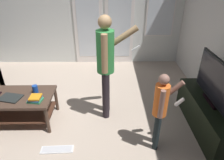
# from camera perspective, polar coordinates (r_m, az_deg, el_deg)

# --- Properties ---
(ground_plane) EXTENTS (5.26, 5.16, 0.02)m
(ground_plane) POSITION_cam_1_polar(r_m,az_deg,el_deg) (3.29, -15.50, -13.32)
(ground_plane) COLOR #BBA794
(wall_back_with_doors) EXTENTS (5.26, 0.09, 2.74)m
(wall_back_with_doors) POSITION_cam_1_polar(r_m,az_deg,el_deg) (5.00, -9.50, 19.30)
(wall_back_with_doors) COLOR silver
(wall_back_with_doors) RESTS_ON ground_plane
(coffee_table) EXTENTS (1.01, 0.63, 0.48)m
(coffee_table) POSITION_cam_1_polar(r_m,az_deg,el_deg) (3.40, -24.75, -5.93)
(coffee_table) COLOR #473327
(coffee_table) RESTS_ON ground_plane
(tv_stand) EXTENTS (0.41, 1.44, 0.47)m
(tv_stand) POSITION_cam_1_polar(r_m,az_deg,el_deg) (3.35, 25.42, -9.06)
(tv_stand) COLOR black
(tv_stand) RESTS_ON ground_plane
(flat_screen_tv) EXTENTS (0.08, 1.04, 0.64)m
(flat_screen_tv) POSITION_cam_1_polar(r_m,az_deg,el_deg) (3.06, 27.59, -0.62)
(flat_screen_tv) COLOR black
(flat_screen_tv) RESTS_ON tv_stand
(person_adult) EXTENTS (0.66, 0.44, 1.63)m
(person_adult) POSITION_cam_1_polar(r_m,az_deg,el_deg) (2.94, -1.61, 5.67)
(person_adult) COLOR #272126
(person_adult) RESTS_ON ground_plane
(person_child) EXTENTS (0.41, 0.30, 1.11)m
(person_child) POSITION_cam_1_polar(r_m,az_deg,el_deg) (2.56, 13.80, -7.33)
(person_child) COLOR #1D2628
(person_child) RESTS_ON ground_plane
(loose_keyboard) EXTENTS (0.44, 0.15, 0.02)m
(loose_keyboard) POSITION_cam_1_polar(r_m,az_deg,el_deg) (2.96, -15.43, -18.62)
(loose_keyboard) COLOR white
(loose_keyboard) RESTS_ON ground_plane
(laptop_closed) EXTENTS (0.35, 0.29, 0.02)m
(laptop_closed) POSITION_cam_1_polar(r_m,az_deg,el_deg) (3.32, -27.05, -4.57)
(laptop_closed) COLOR #232827
(laptop_closed) RESTS_ON coffee_table
(cup_near_edge) EXTENTS (0.08, 0.08, 0.12)m
(cup_near_edge) POSITION_cam_1_polar(r_m,az_deg,el_deg) (3.29, -21.12, -2.42)
(cup_near_edge) COLOR #1842A1
(cup_near_edge) RESTS_ON coffee_table
(book_stack) EXTENTS (0.22, 0.19, 0.08)m
(book_stack) POSITION_cam_1_polar(r_m,az_deg,el_deg) (3.10, -21.09, -5.01)
(book_stack) COLOR #308556
(book_stack) RESTS_ON coffee_table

